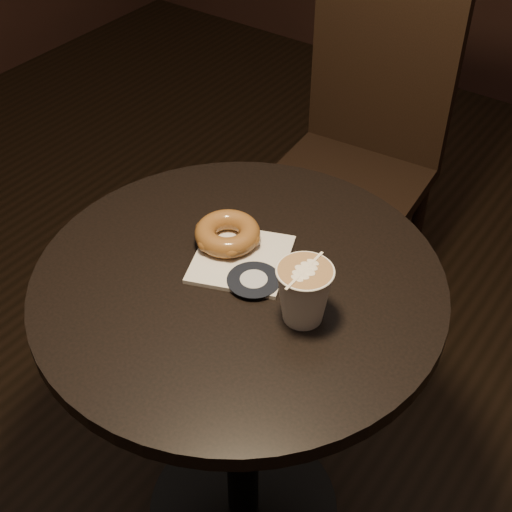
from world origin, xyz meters
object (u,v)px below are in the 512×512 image
(chair, at_px, (364,133))
(latte_cup, at_px, (304,294))
(cafe_table, at_px, (240,356))
(doughnut, at_px, (227,233))
(pastry_bag, at_px, (241,259))

(chair, height_order, latte_cup, chair)
(cafe_table, distance_m, doughnut, 0.24)
(cafe_table, xyz_separation_m, latte_cup, (0.14, -0.01, 0.25))
(cafe_table, bearing_deg, doughnut, 138.82)
(cafe_table, xyz_separation_m, chair, (-0.19, 0.82, 0.01))
(doughnut, bearing_deg, cafe_table, -41.18)
(chair, relative_size, doughnut, 8.62)
(chair, bearing_deg, pastry_bag, -82.75)
(pastry_bag, distance_m, doughnut, 0.05)
(cafe_table, bearing_deg, pastry_bag, 119.89)
(pastry_bag, xyz_separation_m, latte_cup, (0.16, -0.05, 0.05))
(pastry_bag, distance_m, latte_cup, 0.17)
(doughnut, relative_size, latte_cup, 1.16)
(chair, xyz_separation_m, doughnut, (0.13, -0.76, 0.22))
(pastry_bag, bearing_deg, doughnut, 134.36)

